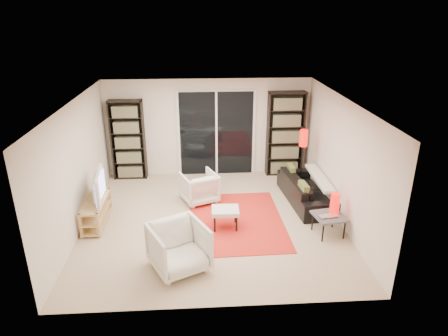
{
  "coord_description": "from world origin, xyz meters",
  "views": [
    {
      "loc": [
        -0.22,
        -7.01,
        3.94
      ],
      "look_at": [
        0.25,
        0.3,
        1.0
      ],
      "focal_mm": 32.0,
      "sensor_mm": 36.0,
      "label": 1
    }
  ],
  "objects": [
    {
      "name": "ottoman",
      "position": [
        0.24,
        -0.29,
        0.34
      ],
      "size": [
        0.53,
        0.44,
        0.4
      ],
      "color": "silver",
      "rests_on": "floor"
    },
    {
      "name": "armchair_front",
      "position": [
        -0.59,
        -1.54,
        0.39
      ],
      "size": [
        1.12,
        1.14,
        0.78
      ],
      "primitive_type": "imported",
      "rotation": [
        0.0,
        0.0,
        0.46
      ],
      "color": "silver",
      "rests_on": "floor"
    },
    {
      "name": "tv_stand",
      "position": [
        -2.26,
        0.03,
        0.26
      ],
      "size": [
        0.37,
        1.17,
        0.5
      ],
      "color": "tan",
      "rests_on": "floor"
    },
    {
      "name": "bookshelf_right",
      "position": [
        1.9,
        2.33,
        1.05
      ],
      "size": [
        0.9,
        0.3,
        2.1
      ],
      "color": "black",
      "rests_on": "ground"
    },
    {
      "name": "side_table",
      "position": [
        2.13,
        -0.67,
        0.36
      ],
      "size": [
        0.62,
        0.62,
        0.4
      ],
      "color": "#4F4F55",
      "rests_on": "floor"
    },
    {
      "name": "wall_left",
      "position": [
        -2.5,
        0.0,
        1.2
      ],
      "size": [
        0.02,
        5.0,
        2.4
      ],
      "primitive_type": "cube",
      "color": "silver",
      "rests_on": "ground"
    },
    {
      "name": "floor_lamp",
      "position": [
        2.13,
        1.46,
        1.08
      ],
      "size": [
        0.21,
        0.21,
        1.41
      ],
      "color": "black",
      "rests_on": "floor"
    },
    {
      "name": "armchair_back",
      "position": [
        -0.25,
        0.88,
        0.33
      ],
      "size": [
        0.93,
        0.94,
        0.66
      ],
      "primitive_type": "imported",
      "rotation": [
        0.0,
        0.0,
        3.53
      ],
      "color": "silver",
      "rests_on": "floor"
    },
    {
      "name": "sliding_door",
      "position": [
        0.2,
        2.46,
        1.05
      ],
      "size": [
        1.92,
        0.08,
        2.16
      ],
      "color": "white",
      "rests_on": "ground"
    },
    {
      "name": "laptop",
      "position": [
        2.11,
        -0.77,
        0.41
      ],
      "size": [
        0.39,
        0.28,
        0.03
      ],
      "primitive_type": "imported",
      "rotation": [
        0.0,
        0.0,
        0.16
      ],
      "color": "silver",
      "rests_on": "side_table"
    },
    {
      "name": "ceiling",
      "position": [
        0.0,
        0.0,
        2.4
      ],
      "size": [
        5.0,
        5.0,
        0.02
      ],
      "primitive_type": "cube",
      "color": "white",
      "rests_on": "wall_back"
    },
    {
      "name": "rug",
      "position": [
        0.47,
        -0.06,
        0.01
      ],
      "size": [
        1.89,
        2.51,
        0.01
      ],
      "primitive_type": "cube",
      "rotation": [
        0.0,
        0.0,
        0.02
      ],
      "color": "red",
      "rests_on": "floor"
    },
    {
      "name": "wall_right",
      "position": [
        2.5,
        0.0,
        1.2
      ],
      "size": [
        0.02,
        5.0,
        2.4
      ],
      "primitive_type": "cube",
      "color": "silver",
      "rests_on": "ground"
    },
    {
      "name": "floor",
      "position": [
        0.0,
        0.0,
        0.0
      ],
      "size": [
        5.0,
        5.0,
        0.0
      ],
      "primitive_type": "plane",
      "color": "tan",
      "rests_on": "ground"
    },
    {
      "name": "sofa",
      "position": [
        2.06,
        0.7,
        0.28
      ],
      "size": [
        0.92,
        1.99,
        0.57
      ],
      "primitive_type": "imported",
      "rotation": [
        0.0,
        0.0,
        1.66
      ],
      "color": "black",
      "rests_on": "floor"
    },
    {
      "name": "bookshelf_left",
      "position": [
        -1.95,
        2.33,
        0.98
      ],
      "size": [
        0.8,
        0.3,
        1.95
      ],
      "color": "black",
      "rests_on": "ground"
    },
    {
      "name": "table_lamp",
      "position": [
        2.25,
        -0.57,
        0.6
      ],
      "size": [
        0.17,
        0.17,
        0.39
      ],
      "primitive_type": "cylinder",
      "color": "red",
      "rests_on": "side_table"
    },
    {
      "name": "tv",
      "position": [
        -2.24,
        0.03,
        0.79
      ],
      "size": [
        0.26,
        1.01,
        0.57
      ],
      "primitive_type": "imported",
      "rotation": [
        0.0,
        0.0,
        1.7
      ],
      "color": "black",
      "rests_on": "tv_stand"
    },
    {
      "name": "wall_back",
      "position": [
        0.0,
        2.5,
        1.2
      ],
      "size": [
        5.0,
        0.02,
        2.4
      ],
      "primitive_type": "cube",
      "color": "silver",
      "rests_on": "ground"
    },
    {
      "name": "wall_front",
      "position": [
        0.0,
        -2.5,
        1.2
      ],
      "size": [
        5.0,
        0.02,
        2.4
      ],
      "primitive_type": "cube",
      "color": "silver",
      "rests_on": "ground"
    }
  ]
}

